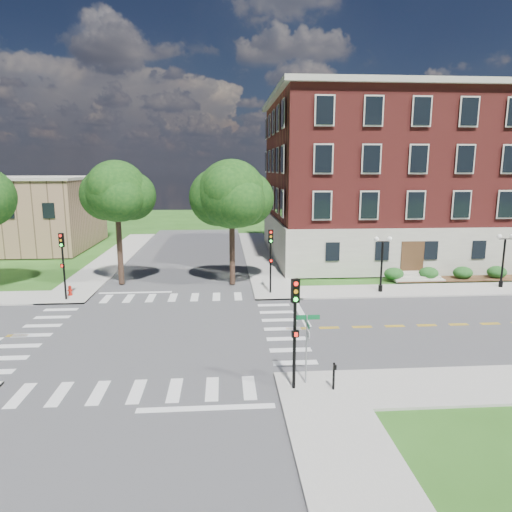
{
  "coord_description": "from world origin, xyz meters",
  "views": [
    {
      "loc": [
        3.77,
        -25.49,
        9.36
      ],
      "look_at": [
        6.08,
        6.42,
        3.2
      ],
      "focal_mm": 32.0,
      "sensor_mm": 36.0,
      "label": 1
    }
  ],
  "objects": [
    {
      "name": "main_building",
      "position": [
        24.0,
        21.99,
        8.34
      ],
      "size": [
        30.6,
        22.4,
        16.5
      ],
      "color": "#A3A090",
      "rests_on": "ground"
    },
    {
      "name": "sidewalk_ne",
      "position": [
        15.38,
        15.38,
        0.06
      ],
      "size": [
        34.0,
        34.0,
        0.12
      ],
      "color": "#9E9B93",
      "rests_on": "ground"
    },
    {
      "name": "street_sign_pole",
      "position": [
        7.29,
        -7.12,
        2.31
      ],
      "size": [
        1.1,
        1.1,
        3.1
      ],
      "color": "gray",
      "rests_on": "ground"
    },
    {
      "name": "shrub_row",
      "position": [
        27.0,
        10.8,
        0.0
      ],
      "size": [
        18.0,
        2.0,
        1.3
      ],
      "primitive_type": null,
      "color": "#174618",
      "rests_on": "ground"
    },
    {
      "name": "fire_hydrant",
      "position": [
        -7.61,
        8.01,
        0.46
      ],
      "size": [
        0.35,
        0.35,
        0.75
      ],
      "color": "#B2180D",
      "rests_on": "ground"
    },
    {
      "name": "twin_lamp_west",
      "position": [
        15.69,
        7.43,
        2.52
      ],
      "size": [
        1.36,
        0.36,
        4.23
      ],
      "color": "black",
      "rests_on": "ground"
    },
    {
      "name": "road_ns",
      "position": [
        0.0,
        0.0,
        0.01
      ],
      "size": [
        12.0,
        90.0,
        0.01
      ],
      "primitive_type": "cube",
      "color": "#3D3D3F",
      "rests_on": "ground"
    },
    {
      "name": "road_ew",
      "position": [
        0.0,
        0.0,
        0.01
      ],
      "size": [
        90.0,
        12.0,
        0.01
      ],
      "primitive_type": "cube",
      "color": "#3D3D3F",
      "rests_on": "ground"
    },
    {
      "name": "traffic_signal_ne",
      "position": [
        7.27,
        7.66,
        3.19
      ],
      "size": [
        0.37,
        0.43,
        4.8
      ],
      "color": "black",
      "rests_on": "ground"
    },
    {
      "name": "sidewalk_nw",
      "position": [
        -15.38,
        15.38,
        0.06
      ],
      "size": [
        34.0,
        34.0,
        0.12
      ],
      "color": "#9E9B93",
      "rests_on": "ground"
    },
    {
      "name": "twin_lamp_east",
      "position": [
        25.66,
        8.04,
        2.52
      ],
      "size": [
        1.36,
        0.36,
        4.23
      ],
      "color": "black",
      "rests_on": "ground"
    },
    {
      "name": "tree_d",
      "position": [
        4.46,
        10.54,
        7.36
      ],
      "size": [
        5.41,
        5.41,
        9.97
      ],
      "color": "#312218",
      "rests_on": "ground"
    },
    {
      "name": "traffic_signal_nw",
      "position": [
        -7.56,
        6.96,
        3.19
      ],
      "size": [
        0.38,
        0.45,
        4.8
      ],
      "color": "black",
      "rests_on": "ground"
    },
    {
      "name": "ground",
      "position": [
        0.0,
        0.0,
        0.0
      ],
      "size": [
        160.0,
        160.0,
        0.0
      ],
      "primitive_type": "plane",
      "color": "#234C15",
      "rests_on": "ground"
    },
    {
      "name": "push_button_post",
      "position": [
        8.35,
        -7.83,
        0.8
      ],
      "size": [
        0.14,
        0.21,
        1.2
      ],
      "color": "black",
      "rests_on": "ground"
    },
    {
      "name": "tree_c",
      "position": [
        -4.54,
        11.22,
        7.56
      ],
      "size": [
        4.82,
        4.82,
        9.89
      ],
      "color": "#312218",
      "rests_on": "ground"
    },
    {
      "name": "crosswalk_east",
      "position": [
        7.2,
        0.0,
        0.0
      ],
      "size": [
        2.2,
        10.2,
        0.02
      ],
      "primitive_type": null,
      "color": "silver",
      "rests_on": "ground"
    },
    {
      "name": "traffic_signal_se",
      "position": [
        6.69,
        -7.57,
        3.19
      ],
      "size": [
        0.37,
        0.44,
        4.8
      ],
      "color": "black",
      "rests_on": "ground"
    },
    {
      "name": "secondary_building",
      "position": [
        -22.0,
        30.0,
        4.28
      ],
      "size": [
        20.4,
        15.4,
        8.3
      ],
      "color": "#957452",
      "rests_on": "ground"
    },
    {
      "name": "stop_bar_east",
      "position": [
        8.8,
        3.0,
        0.0
      ],
      "size": [
        0.4,
        5.5,
        0.0
      ],
      "primitive_type": "cube",
      "color": "silver",
      "rests_on": "ground"
    }
  ]
}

